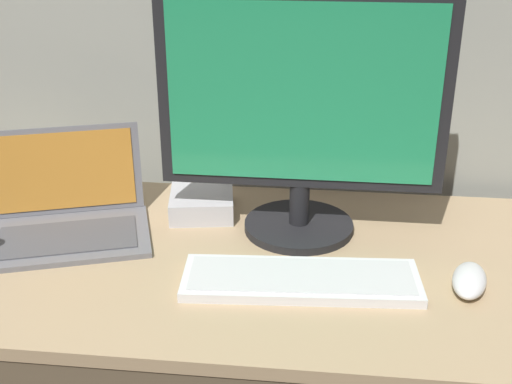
% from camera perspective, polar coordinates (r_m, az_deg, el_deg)
% --- Properties ---
extents(desk, '(1.40, 0.67, 0.73)m').
position_cam_1_polar(desk, '(1.43, -2.20, -12.82)').
color(desk, tan).
rests_on(desk, ground).
extents(laptop_space_gray, '(0.39, 0.35, 0.20)m').
position_cam_1_polar(laptop_space_gray, '(1.45, -15.91, -1.68)').
color(laptop_space_gray, slate).
rests_on(laptop_space_gray, desk).
extents(external_monitor, '(0.57, 0.23, 0.50)m').
position_cam_1_polar(external_monitor, '(1.32, 3.95, 6.35)').
color(external_monitor, black).
rests_on(external_monitor, desk).
extents(wired_keyboard, '(0.44, 0.17, 0.02)m').
position_cam_1_polar(wired_keyboard, '(1.23, 3.88, -7.52)').
color(wired_keyboard, white).
rests_on(wired_keyboard, desk).
extents(computer_mouse, '(0.09, 0.13, 0.04)m').
position_cam_1_polar(computer_mouse, '(1.27, 17.84, -7.22)').
color(computer_mouse, white).
rests_on(computer_mouse, desk).
extents(external_drive_box, '(0.16, 0.18, 0.05)m').
position_cam_1_polar(external_drive_box, '(1.49, -4.67, -0.82)').
color(external_drive_box, silver).
rests_on(external_drive_box, desk).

